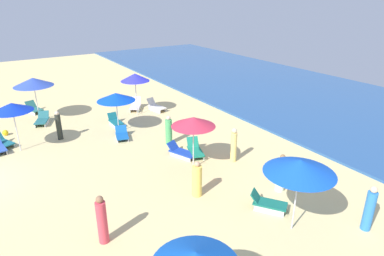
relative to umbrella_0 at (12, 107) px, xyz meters
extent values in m
cube|color=#2A558F|center=(2.65, 20.02, -2.28)|extent=(60.00, 15.07, 0.12)
cylinder|color=silver|center=(0.00, 0.00, -1.27)|extent=(0.05, 0.05, 2.13)
cone|color=#0F30C2|center=(0.00, 0.00, 0.00)|extent=(1.95, 1.95, 0.42)
cube|color=silver|center=(-1.07, -0.43, -2.24)|extent=(1.00, 0.49, 0.20)
cube|color=#1B6574|center=(-0.95, -0.69, -2.10)|extent=(1.37, 1.11, 0.06)
cube|color=silver|center=(-0.35, -0.71, -2.23)|extent=(1.05, 0.19, 0.21)
cylinder|color=silver|center=(11.74, 6.97, -1.25)|extent=(0.05, 0.05, 2.17)
cone|color=blue|center=(11.74, 6.97, 0.06)|extent=(2.31, 2.31, 0.46)
cube|color=silver|center=(10.72, 6.88, -2.21)|extent=(0.91, 0.66, 0.25)
cube|color=silver|center=(10.43, 7.29, -2.21)|extent=(0.91, 0.66, 0.25)
cube|color=#156756|center=(10.57, 7.09, -2.06)|extent=(1.33, 1.18, 0.06)
cube|color=#156756|center=(10.12, 6.77, -1.87)|extent=(0.58, 0.64, 0.40)
cylinder|color=silver|center=(-1.83, 7.28, -1.19)|extent=(0.05, 0.05, 2.29)
cone|color=#3232D4|center=(-1.83, 7.28, 0.19)|extent=(1.84, 1.84, 0.48)
cube|color=silver|center=(-1.80, 8.54, -2.22)|extent=(1.20, 0.31, 0.24)
cube|color=silver|center=(-1.91, 9.02, -2.22)|extent=(1.20, 0.31, 0.24)
cube|color=silver|center=(-1.85, 8.78, -2.07)|extent=(1.45, 0.86, 0.06)
cube|color=silver|center=(-2.47, 8.64, -1.83)|extent=(0.45, 0.61, 0.51)
cube|color=silver|center=(-2.89, 7.32, -2.22)|extent=(0.96, 0.63, 0.23)
cube|color=silver|center=(-2.60, 7.77, -2.22)|extent=(0.96, 0.63, 0.23)
cube|color=silver|center=(-2.74, 7.55, -2.08)|extent=(1.38, 1.19, 0.06)
cube|color=silver|center=(-3.22, 7.85, -1.81)|extent=(0.57, 0.67, 0.56)
cylinder|color=silver|center=(-4.23, 1.65, -1.22)|extent=(0.05, 0.05, 2.23)
cone|color=#304BB0|center=(-4.23, 1.65, 0.14)|extent=(2.34, 2.34, 0.51)
cube|color=silver|center=(-3.40, 1.37, -2.22)|extent=(1.02, 0.47, 0.23)
cube|color=silver|center=(-3.18, 1.89, -2.22)|extent=(1.02, 0.47, 0.23)
cube|color=#25666A|center=(-3.29, 1.63, -2.08)|extent=(1.38, 1.09, 0.06)
cube|color=#25666A|center=(-3.80, 1.85, -1.88)|extent=(0.56, 0.71, 0.44)
cube|color=silver|center=(-5.75, 1.39, -2.22)|extent=(0.99, 0.34, 0.23)
cube|color=silver|center=(-5.91, 1.92, -2.22)|extent=(0.99, 0.34, 0.23)
cube|color=#2A6B62|center=(-5.83, 1.66, -2.08)|extent=(1.28, 0.96, 0.06)
cube|color=#2A6B62|center=(-6.33, 1.50, -1.84)|extent=(0.56, 0.70, 0.49)
cylinder|color=silver|center=(0.28, 5.18, -1.40)|extent=(0.05, 0.05, 1.88)
cone|color=blue|center=(0.28, 5.18, -0.23)|extent=(2.15, 2.15, 0.44)
cube|color=silver|center=(-0.70, 5.14, -2.23)|extent=(1.04, 0.05, 0.21)
cube|color=silver|center=(-0.70, 5.63, -2.23)|extent=(1.04, 0.05, 0.21)
cube|color=#15666F|center=(-0.70, 5.38, -2.09)|extent=(1.16, 0.58, 0.06)
cube|color=#15666F|center=(-1.22, 5.38, -1.88)|extent=(0.27, 0.55, 0.45)
cube|color=silver|center=(1.35, 4.67, -2.25)|extent=(0.97, 0.32, 0.18)
cube|color=silver|center=(1.51, 5.20, -2.25)|extent=(0.97, 0.32, 0.18)
cube|color=#165BB0|center=(1.43, 4.93, -2.13)|extent=(1.24, 0.94, 0.06)
cube|color=#165BB0|center=(0.95, 5.07, -1.93)|extent=(0.45, 0.67, 0.41)
cylinder|color=silver|center=(6.33, 6.44, -1.29)|extent=(0.05, 0.05, 2.08)
cone|color=#D12F46|center=(6.33, 6.44, -0.04)|extent=(1.96, 1.96, 0.42)
cube|color=silver|center=(5.19, 6.41, -2.23)|extent=(1.18, 0.50, 0.21)
cube|color=silver|center=(5.00, 6.88, -2.23)|extent=(1.18, 0.50, 0.21)
cube|color=#193DAF|center=(5.09, 6.65, -2.10)|extent=(1.52, 1.07, 0.06)
cube|color=#193DAF|center=(4.49, 6.41, -1.92)|extent=(0.56, 0.66, 0.40)
cube|color=silver|center=(5.25, 6.99, -2.23)|extent=(1.13, 0.41, 0.21)
cube|color=silver|center=(5.41, 7.47, -2.23)|extent=(1.13, 0.41, 0.21)
cube|color=#1A8464|center=(5.33, 7.23, -2.09)|extent=(1.43, 0.98, 0.06)
cube|color=#1A8464|center=(4.76, 7.42, -1.86)|extent=(0.54, 0.66, 0.50)
cylinder|color=white|center=(9.78, 8.40, -1.63)|extent=(0.54, 0.54, 1.41)
sphere|color=olive|center=(9.78, 8.40, -0.83)|extent=(0.21, 0.21, 0.21)
cylinder|color=#2B2F28|center=(-0.43, 2.07, -1.63)|extent=(0.40, 0.40, 1.41)
sphere|color=beige|center=(-0.43, 2.07, -0.83)|extent=(0.22, 0.22, 0.22)
cylinder|color=#F0D372|center=(6.77, 8.43, -1.60)|extent=(0.28, 0.28, 1.47)
sphere|color=beige|center=(6.77, 8.43, -0.76)|extent=(0.24, 0.24, 0.24)
cylinder|color=#D94150|center=(8.92, 1.34, -1.59)|extent=(0.45, 0.45, 1.50)
sphere|color=#906448|center=(8.92, 1.34, -0.73)|extent=(0.24, 0.24, 0.24)
cylinder|color=#F9D45D|center=(8.29, 5.35, -1.69)|extent=(0.44, 0.44, 1.30)
sphere|color=tan|center=(8.29, 5.35, -0.94)|extent=(0.21, 0.21, 0.21)
cylinder|color=#2D78CC|center=(13.11, 9.06, -1.61)|extent=(0.34, 0.34, 1.45)
sphere|color=beige|center=(13.11, 9.06, -0.78)|extent=(0.24, 0.24, 0.24)
cylinder|color=#4DB263|center=(3.35, 6.82, -1.65)|extent=(0.39, 0.39, 1.37)
sphere|color=beige|center=(3.35, 6.82, -0.87)|extent=(0.22, 0.22, 0.22)
sphere|color=yellow|center=(-2.65, -0.44, -2.18)|extent=(0.32, 0.32, 0.32)
camera|label=1|loc=(17.84, -0.99, 5.16)|focal=31.50mm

